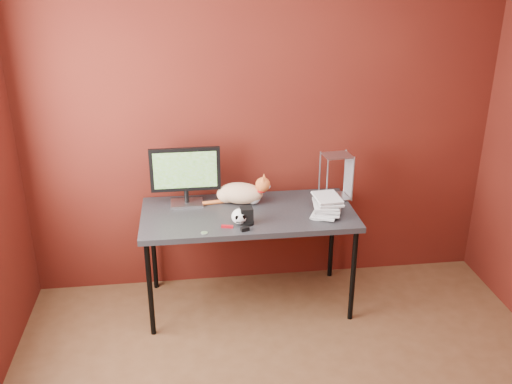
{
  "coord_description": "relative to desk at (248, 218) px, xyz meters",
  "views": [
    {
      "loc": [
        -0.56,
        -2.25,
        2.44
      ],
      "look_at": [
        -0.12,
        1.15,
        0.99
      ],
      "focal_mm": 40.0,
      "sensor_mm": 36.0,
      "label": 1
    }
  ],
  "objects": [
    {
      "name": "room",
      "position": [
        0.15,
        -1.37,
        0.75
      ],
      "size": [
        3.52,
        3.52,
        2.61
      ],
      "color": "#4F301B",
      "rests_on": "ground"
    },
    {
      "name": "desk",
      "position": [
        0.0,
        0.0,
        0.0
      ],
      "size": [
        1.5,
        0.7,
        0.75
      ],
      "color": "black",
      "rests_on": "ground"
    },
    {
      "name": "monitor",
      "position": [
        -0.43,
        0.19,
        0.29
      ],
      "size": [
        0.5,
        0.16,
        0.43
      ],
      "rotation": [
        0.0,
        0.0,
        0.01
      ],
      "color": "#ACACB1",
      "rests_on": "desk"
    },
    {
      "name": "cat",
      "position": [
        -0.04,
        0.16,
        0.13
      ],
      "size": [
        0.49,
        0.26,
        0.23
      ],
      "rotation": [
        0.0,
        0.0,
        -0.28
      ],
      "color": "orange",
      "rests_on": "desk"
    },
    {
      "name": "skull_mug",
      "position": [
        -0.08,
        -0.18,
        0.11
      ],
      "size": [
        0.11,
        0.11,
        0.11
      ],
      "rotation": [
        0.0,
        0.0,
        0.0
      ],
      "color": "white",
      "rests_on": "desk"
    },
    {
      "name": "speaker",
      "position": [
        -0.03,
        -0.19,
        0.1
      ],
      "size": [
        0.1,
        0.1,
        0.12
      ],
      "rotation": [
        0.0,
        0.0,
        0.05
      ],
      "color": "black",
      "rests_on": "desk"
    },
    {
      "name": "book_stack",
      "position": [
        0.46,
        -0.07,
        0.74
      ],
      "size": [
        0.25,
        0.28,
        1.38
      ],
      "rotation": [
        0.0,
        0.0,
        -0.24
      ],
      "color": "beige",
      "rests_on": "desk"
    },
    {
      "name": "wire_rack",
      "position": [
        0.67,
        0.17,
        0.22
      ],
      "size": [
        0.21,
        0.18,
        0.34
      ],
      "rotation": [
        0.0,
        0.0,
        0.1
      ],
      "color": "#ACACB1",
      "rests_on": "desk"
    },
    {
      "name": "pocket_knife",
      "position": [
        -0.17,
        -0.23,
        0.06
      ],
      "size": [
        0.08,
        0.04,
        0.02
      ],
      "primitive_type": "cube",
      "rotation": [
        0.0,
        0.0,
        -0.22
      ],
      "color": "#9C0C14",
      "rests_on": "desk"
    },
    {
      "name": "black_gadget",
      "position": [
        -0.06,
        -0.29,
        0.06
      ],
      "size": [
        0.06,
        0.05,
        0.03
      ],
      "primitive_type": "cube",
      "rotation": [
        0.0,
        0.0,
        0.28
      ],
      "color": "black",
      "rests_on": "desk"
    },
    {
      "name": "washer",
      "position": [
        -0.32,
        -0.29,
        0.05
      ],
      "size": [
        0.04,
        0.04,
        0.0
      ],
      "primitive_type": "cylinder",
      "color": "#ACACB1",
      "rests_on": "desk"
    }
  ]
}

